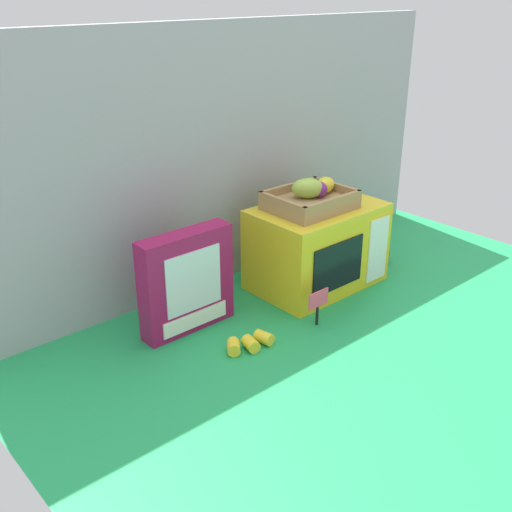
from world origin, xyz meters
The scene contains 8 objects.
ground_plane centered at (0.00, 0.00, 0.00)m, with size 1.70×1.70×0.00m, color #219E54.
display_back_panel centered at (0.00, 0.23, 0.37)m, with size 1.61×0.03×0.75m, color #A0A3A8.
toy_microwave centered at (0.13, 0.00, 0.12)m, with size 0.38×0.25×0.24m.
food_groups_crate centered at (0.10, 0.01, 0.27)m, with size 0.23×0.18×0.09m.
cookie_set_box centered at (-0.31, 0.04, 0.13)m, with size 0.26×0.06×0.27m.
price_sign centered at (-0.05, -0.17, 0.07)m, with size 0.07×0.01×0.10m.
loose_toy_banana centered at (-0.26, -0.14, 0.02)m, with size 0.13×0.07×0.03m.
loose_toy_apple centered at (0.39, -0.03, 0.03)m, with size 0.07×0.07×0.07m, color red.
Camera 1 is at (-1.10, -1.12, 0.83)m, focal length 42.77 mm.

